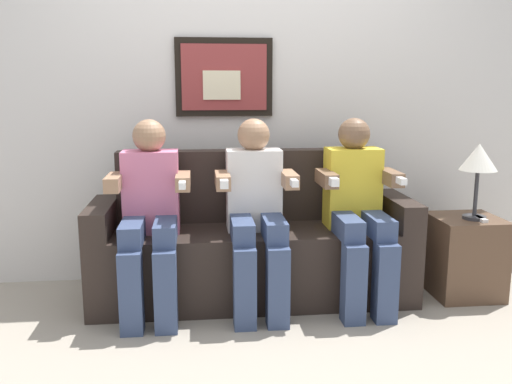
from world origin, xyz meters
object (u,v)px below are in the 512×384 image
person_on_left (150,210)px  table_lamp (479,161)px  person_in_middle (256,208)px  side_table_right (464,256)px  couch (253,248)px  spare_remote_on_table (480,219)px  person_on_right (358,205)px

person_on_left → table_lamp: size_ratio=2.41×
person_in_middle → side_table_right: person_in_middle is taller
couch → table_lamp: bearing=-6.5°
person_in_middle → spare_remote_on_table: person_in_middle is taller
person_on_left → couch: bearing=15.5°
side_table_right → table_lamp: size_ratio=1.09×
couch → table_lamp: (1.34, -0.15, 0.55)m
person_on_left → person_in_middle: 0.60m
side_table_right → spare_remote_on_table: (0.04, -0.09, 0.26)m
person_in_middle → spare_remote_on_table: (1.36, -0.02, -0.10)m
person_on_left → table_lamp: bearing=0.4°
couch → person_on_left: 0.69m
couch → person_on_right: person_on_right is taller
person_in_middle → side_table_right: size_ratio=2.22×
table_lamp → spare_remote_on_table: 0.35m
spare_remote_on_table → couch: bearing=171.9°
person_on_right → person_on_left: bearing=180.0°
side_table_right → table_lamp: bearing=-66.3°
couch → spare_remote_on_table: size_ratio=14.90×
person_in_middle → spare_remote_on_table: bearing=-1.0°
couch → side_table_right: size_ratio=3.87×
person_on_right → table_lamp: bearing=1.2°
person_on_left → spare_remote_on_table: person_on_left is taller
couch → person_on_left: bearing=-164.5°
person_in_middle → person_on_right: 0.60m
couch → person_in_middle: (-0.00, -0.17, 0.29)m
person_on_left → table_lamp: (1.94, 0.01, 0.25)m
couch → table_lamp: size_ratio=4.21×
person_on_left → person_on_right: (1.20, -0.00, 0.00)m
side_table_right → person_on_left: bearing=-178.2°
person_on_right → spare_remote_on_table: person_on_right is taller
person_on_right → side_table_right: (0.72, 0.06, -0.36)m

